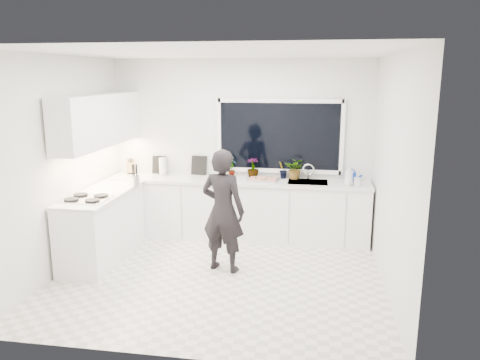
# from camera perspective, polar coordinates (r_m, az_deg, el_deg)

# --- Properties ---
(floor) EXTENTS (4.00, 3.50, 0.02)m
(floor) POSITION_cam_1_polar(r_m,az_deg,el_deg) (5.97, -2.66, -11.71)
(floor) COLOR beige
(floor) RESTS_ON ground
(wall_back) EXTENTS (4.00, 0.02, 2.70)m
(wall_back) POSITION_cam_1_polar(r_m,az_deg,el_deg) (7.25, 0.08, 3.93)
(wall_back) COLOR white
(wall_back) RESTS_ON ground
(wall_left) EXTENTS (0.02, 3.50, 2.70)m
(wall_left) POSITION_cam_1_polar(r_m,az_deg,el_deg) (6.28, -21.07, 1.70)
(wall_left) COLOR white
(wall_left) RESTS_ON ground
(wall_right) EXTENTS (0.02, 3.50, 2.70)m
(wall_right) POSITION_cam_1_polar(r_m,az_deg,el_deg) (5.50, 18.15, 0.47)
(wall_right) COLOR white
(wall_right) RESTS_ON ground
(ceiling) EXTENTS (4.00, 3.50, 0.02)m
(ceiling) POSITION_cam_1_polar(r_m,az_deg,el_deg) (5.44, -2.96, 15.37)
(ceiling) COLOR white
(ceiling) RESTS_ON wall_back
(window) EXTENTS (1.80, 0.02, 1.00)m
(window) POSITION_cam_1_polar(r_m,az_deg,el_deg) (7.12, 4.83, 5.34)
(window) COLOR black
(window) RESTS_ON wall_back
(base_cabinets_back) EXTENTS (3.92, 0.58, 0.88)m
(base_cabinets_back) POSITION_cam_1_polar(r_m,az_deg,el_deg) (7.15, -0.32, -3.67)
(base_cabinets_back) COLOR white
(base_cabinets_back) RESTS_ON floor
(base_cabinets_left) EXTENTS (0.58, 1.60, 0.88)m
(base_cabinets_left) POSITION_cam_1_polar(r_m,az_deg,el_deg) (6.64, -16.39, -5.51)
(base_cabinets_left) COLOR white
(base_cabinets_left) RESTS_ON floor
(countertop_back) EXTENTS (3.94, 0.62, 0.04)m
(countertop_back) POSITION_cam_1_polar(r_m,az_deg,el_deg) (7.03, -0.33, -0.09)
(countertop_back) COLOR silver
(countertop_back) RESTS_ON base_cabinets_back
(countertop_left) EXTENTS (0.62, 1.60, 0.04)m
(countertop_left) POSITION_cam_1_polar(r_m,az_deg,el_deg) (6.51, -16.64, -1.66)
(countertop_left) COLOR silver
(countertop_left) RESTS_ON base_cabinets_left
(upper_cabinets) EXTENTS (0.34, 2.10, 0.70)m
(upper_cabinets) POSITION_cam_1_polar(r_m,az_deg,el_deg) (6.72, -16.79, 6.99)
(upper_cabinets) COLOR white
(upper_cabinets) RESTS_ON wall_left
(sink) EXTENTS (0.58, 0.42, 0.14)m
(sink) POSITION_cam_1_polar(r_m,az_deg,el_deg) (6.95, 8.25, -0.62)
(sink) COLOR silver
(sink) RESTS_ON countertop_back
(faucet) EXTENTS (0.03, 0.03, 0.22)m
(faucet) POSITION_cam_1_polar(r_m,az_deg,el_deg) (7.11, 8.32, 1.00)
(faucet) COLOR silver
(faucet) RESTS_ON countertop_back
(stovetop) EXTENTS (0.56, 0.48, 0.03)m
(stovetop) POSITION_cam_1_polar(r_m,az_deg,el_deg) (6.21, -18.21, -2.12)
(stovetop) COLOR black
(stovetop) RESTS_ON countertop_left
(person) EXTENTS (0.65, 0.51, 1.57)m
(person) POSITION_cam_1_polar(r_m,az_deg,el_deg) (5.89, -2.09, -3.77)
(person) COLOR black
(person) RESTS_ON floor
(pizza_tray) EXTENTS (0.47, 0.36, 0.03)m
(pizza_tray) POSITION_cam_1_polar(r_m,az_deg,el_deg) (6.95, 2.85, 0.04)
(pizza_tray) COLOR silver
(pizza_tray) RESTS_ON countertop_back
(pizza) EXTENTS (0.42, 0.32, 0.01)m
(pizza) POSITION_cam_1_polar(r_m,az_deg,el_deg) (6.94, 2.85, 0.17)
(pizza) COLOR red
(pizza) RESTS_ON pizza_tray
(watering_can) EXTENTS (0.18, 0.18, 0.13)m
(watering_can) POSITION_cam_1_polar(r_m,az_deg,el_deg) (7.10, 13.41, 0.40)
(watering_can) COLOR #1336B4
(watering_can) RESTS_ON countertop_back
(paper_towel_roll) EXTENTS (0.14, 0.14, 0.26)m
(paper_towel_roll) POSITION_cam_1_polar(r_m,az_deg,el_deg) (7.39, -9.40, 1.56)
(paper_towel_roll) COLOR silver
(paper_towel_roll) RESTS_ON countertop_back
(knife_block) EXTENTS (0.16, 0.14, 0.22)m
(knife_block) POSITION_cam_1_polar(r_m,az_deg,el_deg) (7.62, -13.16, 1.57)
(knife_block) COLOR #9B6948
(knife_block) RESTS_ON countertop_back
(utensil_crock) EXTENTS (0.16, 0.16, 0.16)m
(utensil_crock) POSITION_cam_1_polar(r_m,az_deg,el_deg) (6.76, -12.65, -0.04)
(utensil_crock) COLOR silver
(utensil_crock) RESTS_ON countertop_left
(picture_frame_large) EXTENTS (0.22, 0.02, 0.28)m
(picture_frame_large) POSITION_cam_1_polar(r_m,az_deg,el_deg) (7.55, -9.84, 1.85)
(picture_frame_large) COLOR black
(picture_frame_large) RESTS_ON countertop_back
(picture_frame_small) EXTENTS (0.25, 0.05, 0.30)m
(picture_frame_small) POSITION_cam_1_polar(r_m,az_deg,el_deg) (7.36, -5.01, 1.80)
(picture_frame_small) COLOR black
(picture_frame_small) RESTS_ON countertop_back
(herb_plants) EXTENTS (1.21, 0.30, 0.34)m
(herb_plants) POSITION_cam_1_polar(r_m,az_deg,el_deg) (7.09, 4.23, 1.45)
(herb_plants) COLOR #26662D
(herb_plants) RESTS_ON countertop_back
(soap_bottles) EXTENTS (0.24, 0.16, 0.30)m
(soap_bottles) POSITION_cam_1_polar(r_m,az_deg,el_deg) (6.78, 13.33, 0.46)
(soap_bottles) COLOR #D8BF66
(soap_bottles) RESTS_ON countertop_back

